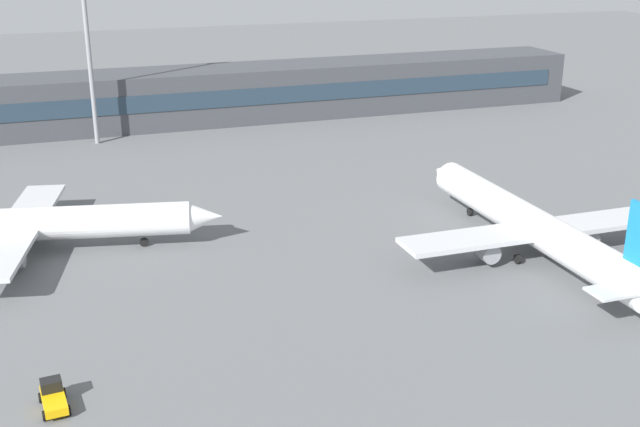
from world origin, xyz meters
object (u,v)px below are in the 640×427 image
airplane_mid (32,224)px  floodlight_tower_west (87,34)px  airplane_near (530,224)px  baggage_tug_yellow (53,396)px

airplane_mid → floodlight_tower_west: size_ratio=1.32×
airplane_near → baggage_tug_yellow: bearing=-164.2°
airplane_mid → baggage_tug_yellow: airplane_mid is taller
baggage_tug_yellow → airplane_mid: bearing=91.9°
baggage_tug_yellow → floodlight_tower_west: size_ratio=0.13×
airplane_near → baggage_tug_yellow: size_ratio=11.07×
airplane_mid → baggage_tug_yellow: bearing=-88.1°
airplane_near → floodlight_tower_west: size_ratio=1.41×
baggage_tug_yellow → floodlight_tower_west: 75.24m
airplane_mid → floodlight_tower_west: bearing=77.4°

